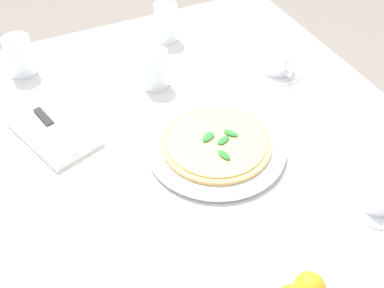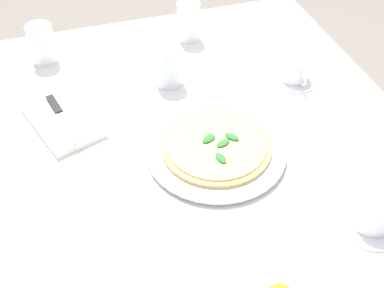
{
  "view_description": "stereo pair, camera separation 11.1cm",
  "coord_description": "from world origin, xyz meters",
  "px_view_note": "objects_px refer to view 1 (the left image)",
  "views": [
    {
      "loc": [
        0.75,
        -0.29,
        1.51
      ],
      "look_at": [
        0.02,
        0.05,
        0.74
      ],
      "focal_mm": 45.92,
      "sensor_mm": 36.0,
      "label": 1
    },
    {
      "loc": [
        0.8,
        -0.19,
        1.51
      ],
      "look_at": [
        0.02,
        0.05,
        0.74
      ],
      "focal_mm": 45.92,
      "sensor_mm": 36.0,
      "label": 2
    }
  ],
  "objects_px": {
    "water_glass_left_edge": "(155,71)",
    "coffee_cup_near_left": "(379,196)",
    "napkin_folded": "(54,132)",
    "water_glass_back_corner": "(20,58)",
    "dinner_knife": "(54,128)",
    "coffee_cup_right_edge": "(278,64)",
    "water_glass_near_right": "(166,25)",
    "pizza": "(216,143)",
    "pizza_plate": "(216,147)"
  },
  "relations": [
    {
      "from": "pizza_plate",
      "to": "water_glass_back_corner",
      "type": "bearing_deg",
      "value": -145.95
    },
    {
      "from": "water_glass_near_right",
      "to": "water_glass_left_edge",
      "type": "bearing_deg",
      "value": -30.4
    },
    {
      "from": "water_glass_near_right",
      "to": "water_glass_left_edge",
      "type": "height_order",
      "value": "water_glass_near_right"
    },
    {
      "from": "coffee_cup_right_edge",
      "to": "water_glass_back_corner",
      "type": "distance_m",
      "value": 0.7
    },
    {
      "from": "coffee_cup_near_left",
      "to": "water_glass_back_corner",
      "type": "height_order",
      "value": "water_glass_back_corner"
    },
    {
      "from": "pizza_plate",
      "to": "coffee_cup_right_edge",
      "type": "bearing_deg",
      "value": 124.85
    },
    {
      "from": "pizza_plate",
      "to": "pizza",
      "type": "bearing_deg",
      "value": 42.1
    },
    {
      "from": "pizza",
      "to": "napkin_folded",
      "type": "distance_m",
      "value": 0.38
    },
    {
      "from": "water_glass_left_edge",
      "to": "napkin_folded",
      "type": "relative_size",
      "value": 0.41
    },
    {
      "from": "coffee_cup_right_edge",
      "to": "water_glass_near_right",
      "type": "bearing_deg",
      "value": -143.78
    },
    {
      "from": "water_glass_near_right",
      "to": "pizza_plate",
      "type": "bearing_deg",
      "value": -9.78
    },
    {
      "from": "napkin_folded",
      "to": "water_glass_back_corner",
      "type": "bearing_deg",
      "value": 163.98
    },
    {
      "from": "napkin_folded",
      "to": "dinner_knife",
      "type": "xyz_separation_m",
      "value": [
        0.0,
        0.0,
        0.01
      ]
    },
    {
      "from": "pizza_plate",
      "to": "coffee_cup_right_edge",
      "type": "xyz_separation_m",
      "value": [
        -0.2,
        0.29,
        0.02
      ]
    },
    {
      "from": "pizza_plate",
      "to": "pizza",
      "type": "xyz_separation_m",
      "value": [
        0.0,
        0.0,
        0.01
      ]
    },
    {
      "from": "napkin_folded",
      "to": "dinner_knife",
      "type": "bearing_deg",
      "value": -5.22
    },
    {
      "from": "coffee_cup_near_left",
      "to": "coffee_cup_right_edge",
      "type": "bearing_deg",
      "value": 172.14
    },
    {
      "from": "water_glass_back_corner",
      "to": "coffee_cup_near_left",
      "type": "bearing_deg",
      "value": 35.77
    },
    {
      "from": "water_glass_near_right",
      "to": "dinner_knife",
      "type": "height_order",
      "value": "water_glass_near_right"
    },
    {
      "from": "pizza_plate",
      "to": "napkin_folded",
      "type": "height_order",
      "value": "napkin_folded"
    },
    {
      "from": "coffee_cup_right_edge",
      "to": "water_glass_near_right",
      "type": "distance_m",
      "value": 0.35
    },
    {
      "from": "coffee_cup_right_edge",
      "to": "water_glass_left_edge",
      "type": "relative_size",
      "value": 1.28
    },
    {
      "from": "pizza_plate",
      "to": "pizza",
      "type": "height_order",
      "value": "pizza"
    },
    {
      "from": "pizza_plate",
      "to": "water_glass_near_right",
      "type": "height_order",
      "value": "water_glass_near_right"
    },
    {
      "from": "water_glass_near_right",
      "to": "coffee_cup_near_left",
      "type": "bearing_deg",
      "value": 10.4
    },
    {
      "from": "pizza_plate",
      "to": "napkin_folded",
      "type": "distance_m",
      "value": 0.38
    },
    {
      "from": "water_glass_back_corner",
      "to": "dinner_knife",
      "type": "xyz_separation_m",
      "value": [
        0.29,
        0.02,
        -0.02
      ]
    },
    {
      "from": "water_glass_left_edge",
      "to": "water_glass_back_corner",
      "type": "xyz_separation_m",
      "value": [
        -0.21,
        -0.31,
        0.0
      ]
    },
    {
      "from": "coffee_cup_right_edge",
      "to": "napkin_folded",
      "type": "xyz_separation_m",
      "value": [
        -0.01,
        -0.62,
        -0.02
      ]
    },
    {
      "from": "pizza",
      "to": "water_glass_near_right",
      "type": "relative_size",
      "value": 2.22
    },
    {
      "from": "water_glass_left_edge",
      "to": "dinner_knife",
      "type": "bearing_deg",
      "value": -73.64
    },
    {
      "from": "napkin_folded",
      "to": "dinner_knife",
      "type": "relative_size",
      "value": 1.29
    },
    {
      "from": "coffee_cup_near_left",
      "to": "water_glass_near_right",
      "type": "bearing_deg",
      "value": -169.6
    },
    {
      "from": "coffee_cup_near_left",
      "to": "dinner_knife",
      "type": "relative_size",
      "value": 0.67
    },
    {
      "from": "coffee_cup_right_edge",
      "to": "water_glass_near_right",
      "type": "xyz_separation_m",
      "value": [
        -0.28,
        -0.21,
        0.02
      ]
    },
    {
      "from": "pizza",
      "to": "water_glass_left_edge",
      "type": "distance_m",
      "value": 0.29
    },
    {
      "from": "water_glass_left_edge",
      "to": "coffee_cup_near_left",
      "type": "bearing_deg",
      "value": 24.12
    },
    {
      "from": "dinner_knife",
      "to": "coffee_cup_right_edge",
      "type": "bearing_deg",
      "value": 76.03
    },
    {
      "from": "coffee_cup_near_left",
      "to": "coffee_cup_right_edge",
      "type": "relative_size",
      "value": 0.98
    },
    {
      "from": "pizza_plate",
      "to": "dinner_knife",
      "type": "relative_size",
      "value": 1.65
    },
    {
      "from": "coffee_cup_right_edge",
      "to": "water_glass_back_corner",
      "type": "height_order",
      "value": "water_glass_back_corner"
    },
    {
      "from": "napkin_folded",
      "to": "coffee_cup_right_edge",
      "type": "bearing_deg",
      "value": 70.55
    },
    {
      "from": "pizza_plate",
      "to": "dinner_knife",
      "type": "distance_m",
      "value": 0.38
    },
    {
      "from": "pizza_plate",
      "to": "coffee_cup_near_left",
      "type": "relative_size",
      "value": 2.46
    },
    {
      "from": "pizza",
      "to": "water_glass_near_right",
      "type": "distance_m",
      "value": 0.5
    },
    {
      "from": "coffee_cup_near_left",
      "to": "water_glass_near_right",
      "type": "height_order",
      "value": "water_glass_near_right"
    },
    {
      "from": "water_glass_back_corner",
      "to": "napkin_folded",
      "type": "distance_m",
      "value": 0.29
    },
    {
      "from": "water_glass_back_corner",
      "to": "napkin_folded",
      "type": "height_order",
      "value": "water_glass_back_corner"
    },
    {
      "from": "coffee_cup_near_left",
      "to": "napkin_folded",
      "type": "relative_size",
      "value": 0.52
    },
    {
      "from": "dinner_knife",
      "to": "water_glass_back_corner",
      "type": "bearing_deg",
      "value": 169.31
    }
  ]
}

